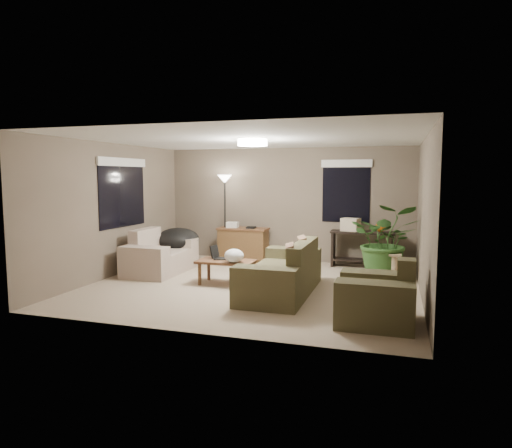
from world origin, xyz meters
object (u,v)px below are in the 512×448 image
(cat_scratching_post, at_px, (395,270))
(houseplant, at_px, (386,249))
(floor_lamp, at_px, (225,189))
(console_table, at_px, (362,246))
(coffee_table, at_px, (226,264))
(main_sofa, at_px, (284,275))
(papasan_chair, at_px, (178,243))
(loveseat, at_px, (159,257))
(armchair, at_px, (377,300))
(desk, at_px, (243,245))

(cat_scratching_post, bearing_deg, houseplant, 116.62)
(floor_lamp, bearing_deg, console_table, 1.41)
(coffee_table, height_order, cat_scratching_post, cat_scratching_post)
(coffee_table, distance_m, floor_lamp, 2.63)
(main_sofa, height_order, papasan_chair, main_sofa)
(loveseat, height_order, floor_lamp, floor_lamp)
(houseplant, bearing_deg, loveseat, -168.50)
(armchair, height_order, floor_lamp, floor_lamp)
(cat_scratching_post, bearing_deg, coffee_table, -159.23)
(loveseat, bearing_deg, cat_scratching_post, 6.71)
(loveseat, relative_size, desk, 1.45)
(desk, relative_size, cat_scratching_post, 2.20)
(cat_scratching_post, bearing_deg, armchair, -94.77)
(desk, relative_size, console_table, 0.85)
(loveseat, xyz_separation_m, armchair, (4.23, -1.95, 0.00))
(main_sofa, distance_m, floor_lamp, 3.42)
(loveseat, bearing_deg, armchair, -24.78)
(armchair, xyz_separation_m, coffee_table, (-2.61, 1.41, 0.06))
(floor_lamp, distance_m, houseplant, 3.73)
(houseplant, bearing_deg, cat_scratching_post, -63.38)
(armchair, bearing_deg, main_sofa, 144.05)
(houseplant, bearing_deg, coffee_table, -151.87)
(papasan_chair, xyz_separation_m, cat_scratching_post, (4.40, -0.22, -0.25))
(loveseat, height_order, cat_scratching_post, loveseat)
(coffee_table, bearing_deg, loveseat, 161.42)
(loveseat, bearing_deg, papasan_chair, 87.17)
(main_sofa, distance_m, loveseat, 2.86)
(floor_lamp, bearing_deg, houseplant, -12.02)
(main_sofa, height_order, houseplant, houseplant)
(desk, distance_m, houseplant, 3.13)
(armchair, bearing_deg, papasan_chair, 147.25)
(desk, distance_m, console_table, 2.57)
(coffee_table, xyz_separation_m, cat_scratching_post, (2.81, 1.07, -0.14))
(papasan_chair, height_order, cat_scratching_post, papasan_chair)
(loveseat, relative_size, coffee_table, 1.60)
(main_sofa, bearing_deg, floor_lamp, 128.39)
(loveseat, distance_m, cat_scratching_post, 4.47)
(main_sofa, distance_m, papasan_chair, 3.14)
(armchair, relative_size, houseplant, 0.73)
(console_table, bearing_deg, coffee_table, -134.08)
(armchair, height_order, console_table, armchair)
(armchair, height_order, cat_scratching_post, armchair)
(loveseat, height_order, coffee_table, loveseat)
(main_sofa, bearing_deg, loveseat, 162.41)
(main_sofa, bearing_deg, houseplant, 48.48)
(main_sofa, xyz_separation_m, desk, (-1.52, 2.43, 0.08))
(main_sofa, distance_m, console_table, 2.76)
(coffee_table, xyz_separation_m, floor_lamp, (-0.85, 2.16, 1.24))
(loveseat, xyz_separation_m, houseplant, (4.26, 0.87, 0.24))
(coffee_table, bearing_deg, armchair, -28.36)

